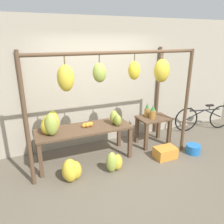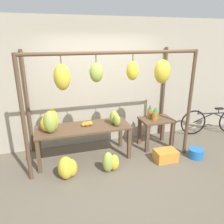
# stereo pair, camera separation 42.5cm
# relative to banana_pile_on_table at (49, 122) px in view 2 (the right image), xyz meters

# --- Properties ---
(ground_plane) EXTENTS (20.00, 20.00, 0.00)m
(ground_plane) POSITION_rel_banana_pile_on_table_xyz_m (1.17, -0.77, -0.89)
(ground_plane) COLOR #665B4C
(shop_wall_back) EXTENTS (8.00, 0.08, 2.80)m
(shop_wall_back) POSITION_rel_banana_pile_on_table_xyz_m (1.17, 0.75, 0.51)
(shop_wall_back) COLOR #B2A893
(shop_wall_back) RESTS_ON ground_plane
(stall_awning) EXTENTS (3.20, 1.21, 2.17)m
(stall_awning) POSITION_rel_banana_pile_on_table_xyz_m (1.21, -0.24, 0.73)
(stall_awning) COLOR brown
(stall_awning) RESTS_ON ground_plane
(display_table_main) EXTENTS (1.86, 0.64, 0.70)m
(display_table_main) POSITION_rel_banana_pile_on_table_xyz_m (0.63, 0.03, -0.28)
(display_table_main) COLOR brown
(display_table_main) RESTS_ON ground_plane
(display_table_side) EXTENTS (0.71, 0.52, 0.66)m
(display_table_side) POSITION_rel_banana_pile_on_table_xyz_m (2.28, 0.10, -0.40)
(display_table_side) COLOR brown
(display_table_side) RESTS_ON ground_plane
(banana_pile_on_table) EXTENTS (0.38, 0.44, 0.43)m
(banana_pile_on_table) POSITION_rel_banana_pile_on_table_xyz_m (0.00, 0.00, 0.00)
(banana_pile_on_table) COLOR yellow
(banana_pile_on_table) RESTS_ON display_table_main
(orange_pile) EXTENTS (0.23, 0.13, 0.09)m
(orange_pile) POSITION_rel_banana_pile_on_table_xyz_m (0.72, 0.06, -0.15)
(orange_pile) COLOR orange
(orange_pile) RESTS_ON display_table_main
(pineapple_cluster) EXTENTS (0.20, 0.31, 0.31)m
(pineapple_cluster) POSITION_rel_banana_pile_on_table_xyz_m (2.21, 0.12, -0.10)
(pineapple_cluster) COLOR #A3702D
(pineapple_cluster) RESTS_ON display_table_side
(banana_pile_ground_left) EXTENTS (0.43, 0.39, 0.41)m
(banana_pile_ground_left) POSITION_rel_banana_pile_on_table_xyz_m (0.21, -0.53, -0.70)
(banana_pile_ground_left) COLOR gold
(banana_pile_ground_left) RESTS_ON ground_plane
(banana_pile_ground_right) EXTENTS (0.39, 0.28, 0.40)m
(banana_pile_ground_right) POSITION_rel_banana_pile_on_table_xyz_m (1.02, -0.57, -0.71)
(banana_pile_ground_right) COLOR gold
(banana_pile_ground_right) RESTS_ON ground_plane
(fruit_crate_white) EXTENTS (0.44, 0.30, 0.23)m
(fruit_crate_white) POSITION_rel_banana_pile_on_table_xyz_m (2.18, -0.54, -0.77)
(fruit_crate_white) COLOR orange
(fruit_crate_white) RESTS_ON ground_plane
(blue_bucket) EXTENTS (0.30, 0.30, 0.19)m
(blue_bucket) POSITION_rel_banana_pile_on_table_xyz_m (2.85, -0.62, -0.79)
(blue_bucket) COLOR blue
(blue_bucket) RESTS_ON ground_plane
(parked_bicycle) EXTENTS (1.65, 0.35, 0.70)m
(parked_bicycle) POSITION_rel_banana_pile_on_table_xyz_m (4.00, 0.29, -0.55)
(parked_bicycle) COLOR black
(parked_bicycle) RESTS_ON ground_plane
(papaya_pile) EXTENTS (0.23, 0.32, 0.29)m
(papaya_pile) POSITION_rel_banana_pile_on_table_xyz_m (1.27, -0.04, -0.06)
(papaya_pile) COLOR #93A33D
(papaya_pile) RESTS_ON display_table_main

